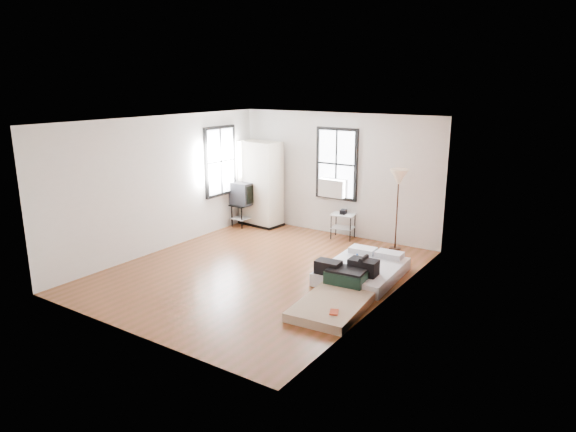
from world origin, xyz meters
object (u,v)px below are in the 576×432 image
Objects in this scene: mattress_bare at (339,295)px; side_table at (343,219)px; wardrobe at (261,184)px; tv_stand at (245,194)px; floor_lamp at (399,181)px; mattress_main at (362,270)px.

side_table reaches higher than mattress_bare.
wardrobe reaches higher than tv_stand.
wardrobe is 3.06× the size of side_table.
side_table is 0.62× the size of tv_stand.
floor_lamp is at bearing -3.10° from side_table.
wardrobe is (-3.67, 1.89, 0.88)m from mattress_main.
mattress_main is 1.64× the size of tv_stand.
wardrobe reaches higher than floor_lamp.
floor_lamp reaches higher than mattress_main.
mattress_bare is 5.00m from wardrobe.
tv_stand is (-4.13, 2.83, 0.67)m from mattress_bare.
mattress_main is 2.64× the size of side_table.
side_table is 0.39× the size of floor_lamp.
floor_lamp is at bearing 90.59° from mattress_main.
mattress_main is at bearing -86.25° from floor_lamp.
floor_lamp reaches higher than mattress_bare.
mattress_bare is at bearing -63.33° from side_table.
mattress_main is 0.94× the size of mattress_bare.
mattress_bare is (0.17, -1.19, -0.03)m from mattress_main.
side_table is (2.25, 0.07, -0.58)m from wardrobe.
mattress_main is 0.86× the size of wardrobe.
floor_lamp is at bearing 5.85° from wardrobe.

